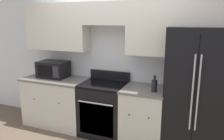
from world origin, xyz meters
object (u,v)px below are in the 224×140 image
Objects in this scene: oven_range at (104,108)px; refrigerator at (195,92)px; bottle at (154,85)px; microwave at (53,69)px.

oven_range is 1.53m from refrigerator.
microwave is at bearing 175.41° from bottle.
bottle is at bearing -166.91° from refrigerator.
oven_range is 1.03m from bottle.
refrigerator is 2.51m from microwave.
refrigerator is 0.60m from bottle.
microwave is 2.20× the size of bottle.
microwave reaches higher than oven_range.
oven_range is 0.57× the size of refrigerator.
refrigerator is (1.45, 0.04, 0.47)m from oven_range.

